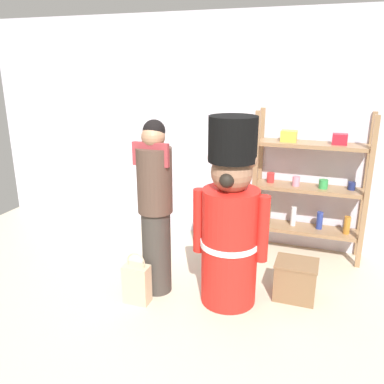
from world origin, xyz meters
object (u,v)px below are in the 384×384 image
(display_crate, at_px, (295,280))
(shopping_bag, at_px, (137,283))
(merchandise_shelf, at_px, (309,186))
(person_shopper, at_px, (155,206))
(teddy_bear_guard, at_px, (230,222))

(display_crate, bearing_deg, shopping_bag, -157.45)
(merchandise_shelf, bearing_deg, person_shopper, -134.34)
(teddy_bear_guard, xyz_separation_m, person_shopper, (-0.67, -0.05, 0.08))
(merchandise_shelf, height_order, display_crate, merchandise_shelf)
(merchandise_shelf, distance_m, shopping_bag, 2.10)
(display_crate, bearing_deg, person_shopper, -166.33)
(teddy_bear_guard, xyz_separation_m, display_crate, (0.56, 0.25, -0.58))
(display_crate, bearing_deg, merchandise_shelf, 90.02)
(shopping_bag, distance_m, display_crate, 1.43)
(person_shopper, distance_m, display_crate, 1.44)
(person_shopper, xyz_separation_m, shopping_bag, (-0.09, -0.25, -0.66))
(person_shopper, height_order, display_crate, person_shopper)
(merchandise_shelf, height_order, person_shopper, person_shopper)
(person_shopper, xyz_separation_m, display_crate, (1.24, 0.30, -0.66))
(teddy_bear_guard, bearing_deg, merchandise_shelf, 65.02)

